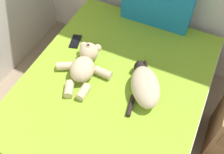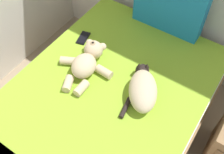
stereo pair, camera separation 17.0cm
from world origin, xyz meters
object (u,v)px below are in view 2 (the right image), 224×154
Objects in this scene: patterned_cushion at (170,5)px; teddy_bear at (87,62)px; cat at (143,89)px; bed at (105,114)px; cell_phone at (83,38)px.

patterned_cushion is 0.80m from teddy_bear.
cat is 0.46m from teddy_bear.
teddy_bear is at bearing -178.12° from cat.
patterned_cushion is (0.04, 0.86, 0.50)m from bed.
cell_phone is at bearing 133.33° from teddy_bear.
teddy_bear is (-0.24, 0.13, 0.34)m from bed.
bed is 11.77× the size of cell_phone.
bed is 1.00m from patterned_cushion.
patterned_cushion is 1.20× the size of teddy_bear.
teddy_bear reaches higher than bed.
cat is 0.71m from cell_phone.
teddy_bear reaches higher than cat.
patterned_cushion is 1.32× the size of cat.
patterned_cushion reaches higher than cat.
teddy_bear reaches higher than cell_phone.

